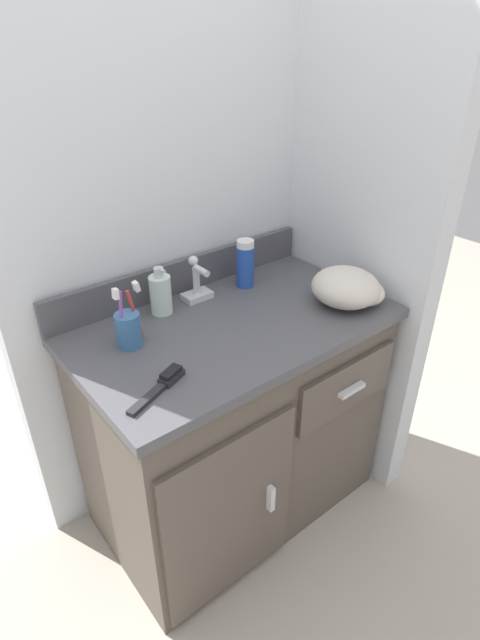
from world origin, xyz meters
TOP-DOWN VIEW (x-y plane):
  - ground_plane at (0.00, 0.00)m, footprint 6.00×6.00m
  - wall_back at (0.00, 0.32)m, footprint 1.09×0.08m
  - wall_right at (0.51, 0.00)m, footprint 0.08×0.61m
  - vanity at (-0.00, -0.00)m, footprint 0.91×0.55m
  - backsplash at (0.00, 0.26)m, footprint 0.91×0.02m
  - sink_faucet at (0.00, 0.18)m, footprint 0.09×0.09m
  - toothbrush_cup at (-0.29, 0.08)m, footprint 0.08×0.07m
  - soap_dispenser at (-0.13, 0.18)m, footprint 0.06×0.07m
  - shaving_cream_can at (0.17, 0.16)m, footprint 0.06×0.06m
  - hairbrush at (-0.31, -0.13)m, footprint 0.18×0.09m
  - hand_towel at (0.34, -0.13)m, footprint 0.21×0.21m

SIDE VIEW (x-z plane):
  - ground_plane at x=0.00m, z-range 0.00..0.00m
  - vanity at x=0.00m, z-range 0.02..0.76m
  - hairbrush at x=-0.31m, z-range 0.73..0.76m
  - sink_faucet at x=0.00m, z-range 0.72..0.86m
  - hand_towel at x=0.34m, z-range 0.73..0.84m
  - toothbrush_cup at x=-0.29m, z-range 0.70..0.88m
  - backsplash at x=0.00m, z-range 0.74..0.84m
  - soap_dispenser at x=-0.13m, z-range 0.73..0.87m
  - shaving_cream_can at x=0.17m, z-range 0.74..0.89m
  - wall_back at x=0.00m, z-range 0.00..2.20m
  - wall_right at x=0.51m, z-range 0.00..2.20m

